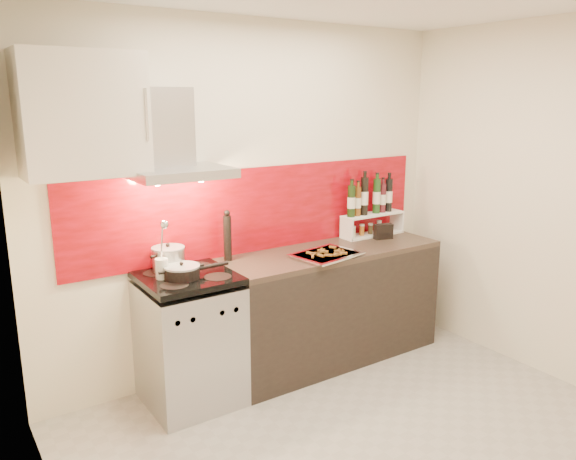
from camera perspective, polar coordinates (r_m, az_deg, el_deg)
floor at (r=3.66m, az=8.86°, el=-20.81°), size 3.40×3.40×0.00m
back_wall at (r=4.23m, az=-3.39°, el=3.16°), size 3.40×0.02×2.60m
left_wall at (r=2.35m, az=-22.27°, el=-6.27°), size 0.02×2.80×2.60m
right_wall at (r=4.45m, az=25.88°, el=2.34°), size 0.02×2.80×2.60m
backsplash at (r=4.26m, az=-2.71°, el=2.14°), size 3.00×0.02×0.64m
range_stove at (r=3.92m, az=-9.92°, el=-11.05°), size 0.60×0.60×0.91m
counter at (r=4.49m, az=4.28°, el=-7.52°), size 1.80×0.60×0.90m
range_hood at (r=3.72m, az=-11.63°, el=8.38°), size 0.62×0.50×0.61m
upper_cabinet at (r=3.52m, az=-20.16°, el=10.96°), size 0.70×0.35×0.72m
stock_pot at (r=3.85m, az=-12.04°, el=-2.87°), size 0.22×0.22×0.19m
saute_pan at (r=3.69m, az=-10.62°, el=-4.16°), size 0.45×0.24×0.11m
utensil_jar at (r=3.68m, az=-12.66°, el=-3.20°), size 0.08×0.13×0.40m
pepper_mill at (r=4.03m, az=-6.18°, el=-0.63°), size 0.06×0.06×0.37m
step_shelf at (r=4.77m, az=8.44°, el=2.15°), size 0.59×0.16×0.51m
caddy_box at (r=4.71m, az=9.66°, el=-0.18°), size 0.16×0.10×0.13m
baking_tray at (r=4.15m, az=3.90°, el=-2.49°), size 0.53×0.44×0.03m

